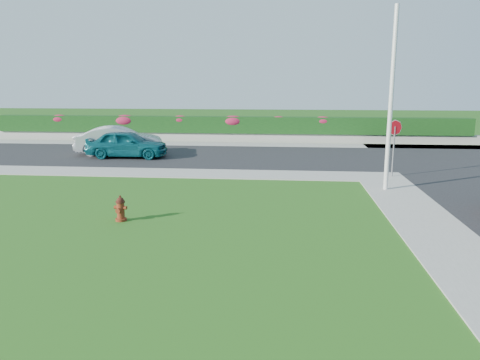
# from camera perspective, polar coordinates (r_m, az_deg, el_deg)

# --- Properties ---
(ground) EXTENTS (120.00, 120.00, 0.00)m
(ground) POSITION_cam_1_polar(r_m,az_deg,el_deg) (11.96, -9.13, -7.58)
(ground) COLOR black
(ground) RESTS_ON ground
(street_far) EXTENTS (26.00, 8.00, 0.04)m
(street_far) POSITION_cam_1_polar(r_m,az_deg,el_deg) (26.43, -12.08, 3.00)
(street_far) COLOR black
(street_far) RESTS_ON ground
(sidewalk_far) EXTENTS (24.00, 2.00, 0.04)m
(sidewalk_far) POSITION_cam_1_polar(r_m,az_deg,el_deg) (22.17, -18.40, 1.00)
(sidewalk_far) COLOR gray
(sidewalk_far) RESTS_ON ground
(curb_corner) EXTENTS (2.00, 2.00, 0.04)m
(curb_corner) POSITION_cam_1_polar(r_m,az_deg,el_deg) (20.69, 16.69, 0.37)
(curb_corner) COLOR gray
(curb_corner) RESTS_ON ground
(sidewalk_beyond) EXTENTS (34.00, 2.00, 0.04)m
(sidewalk_beyond) POSITION_cam_1_polar(r_m,az_deg,el_deg) (30.42, -2.02, 4.37)
(sidewalk_beyond) COLOR gray
(sidewalk_beyond) RESTS_ON ground
(retaining_wall) EXTENTS (34.00, 0.40, 0.60)m
(retaining_wall) POSITION_cam_1_polar(r_m,az_deg,el_deg) (31.86, -1.67, 5.22)
(retaining_wall) COLOR gray
(retaining_wall) RESTS_ON ground
(hedge) EXTENTS (32.00, 0.90, 1.10)m
(hedge) POSITION_cam_1_polar(r_m,az_deg,el_deg) (31.87, -1.66, 6.76)
(hedge) COLOR black
(hedge) RESTS_ON retaining_wall
(fire_hydrant) EXTENTS (0.39, 0.37, 0.75)m
(fire_hydrant) POSITION_cam_1_polar(r_m,az_deg,el_deg) (13.97, -14.36, -3.44)
(fire_hydrant) COLOR #4F230C
(fire_hydrant) RESTS_ON ground
(sedan_teal) EXTENTS (4.25, 1.76, 1.44)m
(sedan_teal) POSITION_cam_1_polar(r_m,az_deg,el_deg) (25.51, -13.61, 4.30)
(sedan_teal) COLOR #0B505B
(sedan_teal) RESTS_ON street_far
(sedan_silver) EXTENTS (4.91, 2.59, 1.54)m
(sedan_silver) POSITION_cam_1_polar(r_m,az_deg,el_deg) (26.76, -14.50, 4.69)
(sedan_silver) COLOR #ADAFB5
(sedan_silver) RESTS_ON street_far
(utility_pole) EXTENTS (0.16, 0.16, 6.61)m
(utility_pole) POSITION_cam_1_polar(r_m,az_deg,el_deg) (17.87, 17.93, 9.19)
(utility_pole) COLOR silver
(utility_pole) RESTS_ON ground
(stop_sign) EXTENTS (0.62, 0.26, 2.43)m
(stop_sign) POSITION_cam_1_polar(r_m,az_deg,el_deg) (20.63, 18.32, 5.23)
(stop_sign) COLOR slate
(stop_sign) RESTS_ON ground
(flower_clump_a) EXTENTS (1.26, 0.81, 0.63)m
(flower_clump_a) POSITION_cam_1_polar(r_m,az_deg,el_deg) (35.18, -21.12, 6.94)
(flower_clump_a) COLOR #A71C32
(flower_clump_a) RESTS_ON hedge
(flower_clump_b) EXTENTS (1.53, 0.98, 0.77)m
(flower_clump_b) POSITION_cam_1_polar(r_m,az_deg,el_deg) (33.36, -13.84, 7.07)
(flower_clump_b) COLOR #A71C32
(flower_clump_b) RESTS_ON hedge
(flower_clump_c) EXTENTS (1.19, 0.76, 0.59)m
(flower_clump_c) POSITION_cam_1_polar(r_m,az_deg,el_deg) (32.29, -7.30, 7.30)
(flower_clump_c) COLOR #A71C32
(flower_clump_c) RESTS_ON hedge
(flower_clump_d) EXTENTS (1.47, 0.95, 0.74)m
(flower_clump_d) POSITION_cam_1_polar(r_m,az_deg,el_deg) (31.70, -0.85, 7.20)
(flower_clump_d) COLOR #A71C32
(flower_clump_d) RESTS_ON hedge
(flower_clump_e) EXTENTS (1.04, 0.67, 0.52)m
(flower_clump_e) POSITION_cam_1_polar(r_m,az_deg,el_deg) (31.51, 4.72, 7.29)
(flower_clump_e) COLOR #A71C32
(flower_clump_e) RESTS_ON hedge
(flower_clump_f) EXTENTS (1.22, 0.78, 0.61)m
(flower_clump_f) POSITION_cam_1_polar(r_m,az_deg,el_deg) (31.60, 10.05, 7.10)
(flower_clump_f) COLOR #A71C32
(flower_clump_f) RESTS_ON hedge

